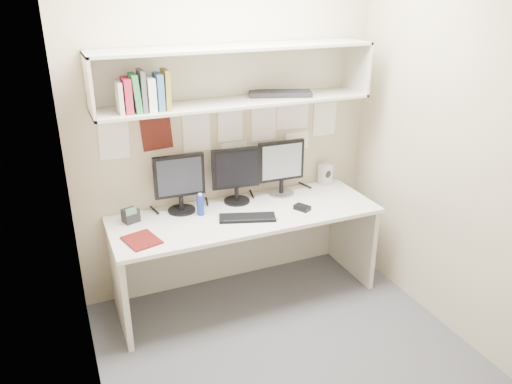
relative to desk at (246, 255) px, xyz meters
name	(u,v)px	position (x,y,z in m)	size (l,w,h in m)	color
floor	(281,344)	(0.00, -0.65, -0.37)	(2.40, 2.00, 0.01)	#48484D
wall_back	(228,127)	(0.00, 0.35, 0.93)	(2.40, 0.02, 2.60)	tan
wall_front	(390,242)	(0.00, -1.65, 0.93)	(2.40, 0.02, 2.60)	tan
wall_left	(73,200)	(-1.20, -0.65, 0.93)	(0.02, 2.00, 2.60)	tan
wall_right	(444,145)	(1.20, -0.65, 0.93)	(0.02, 2.00, 2.60)	tan
desk	(246,255)	(0.00, 0.00, 0.00)	(2.00, 0.70, 0.73)	silver
overhead_hutch	(233,74)	(0.00, 0.21, 1.35)	(2.00, 0.38, 0.40)	beige
pinned_papers	(228,134)	(0.00, 0.34, 0.88)	(1.92, 0.01, 0.48)	white
monitor_left	(180,181)	(-0.43, 0.22, 0.61)	(0.38, 0.21, 0.44)	black
monitor_center	(236,173)	(0.01, 0.22, 0.60)	(0.37, 0.21, 0.43)	black
monitor_right	(281,166)	(0.40, 0.22, 0.61)	(0.38, 0.21, 0.45)	#A5A5AA
keyboard	(247,218)	(-0.03, -0.11, 0.37)	(0.41, 0.15, 0.02)	black
mouse	(302,208)	(0.41, -0.13, 0.38)	(0.07, 0.12, 0.04)	black
speaker	(325,174)	(0.84, 0.26, 0.45)	(0.11, 0.11, 0.18)	#B6B6B1
blue_bottle	(200,205)	(-0.32, 0.09, 0.44)	(0.05, 0.05, 0.17)	navy
maroon_notebook	(142,240)	(-0.80, -0.15, 0.37)	(0.20, 0.25, 0.01)	#55100E
desk_phone	(131,215)	(-0.81, 0.17, 0.41)	(0.13, 0.13, 0.13)	black
book_stack	(144,93)	(-0.66, 0.11, 1.29)	(0.33, 0.16, 0.27)	beige
hutch_tray	(280,94)	(0.36, 0.19, 1.19)	(0.46, 0.18, 0.03)	black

